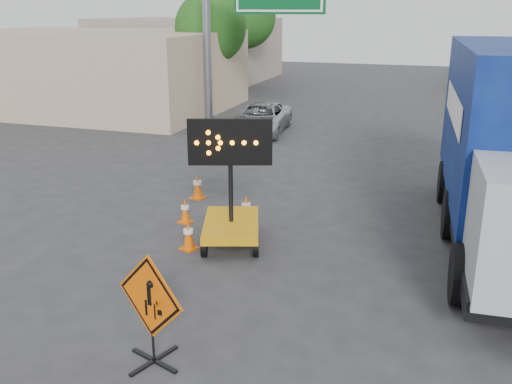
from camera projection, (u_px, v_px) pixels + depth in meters
The scene contains 13 objects.
ground at pixel (138, 368), 8.60m from camera, with size 100.00×100.00×0.00m, color #2D2D30.
storefront_left_near at pixel (93, 70), 30.26m from camera, with size 14.00×10.00×4.00m, color tan.
storefront_left_far at pixel (188, 49), 43.12m from camera, with size 12.00×10.00×4.40m, color #A6978A.
highway_gantry at pixel (250, 10), 24.57m from camera, with size 6.18×0.38×6.90m.
tree_left_near at pixel (211, 28), 29.58m from camera, with size 3.71×3.71×6.03m.
tree_left_far at pixel (244, 17), 36.96m from camera, with size 4.10×4.10×6.66m.
construction_sign at pixel (151, 307), 8.45m from camera, with size 1.29×0.93×1.80m.
arrow_board at pixel (231, 217), 12.93m from camera, with size 1.81×2.33×2.91m.
pickup_truck at pixel (261, 119), 24.45m from camera, with size 2.10×4.56×1.27m, color silver.
cone_a at pixel (188, 235), 12.73m from camera, with size 0.43×0.43×0.68m.
cone_b at pixel (185, 210), 14.34m from camera, with size 0.38×0.38×0.63m.
cone_c at pixel (246, 209), 14.34m from camera, with size 0.47×0.47×0.70m.
cone_d at pixel (198, 186), 16.13m from camera, with size 0.44×0.44×0.72m.
Camera 1 is at (4.03, -6.42, 5.18)m, focal length 40.00 mm.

